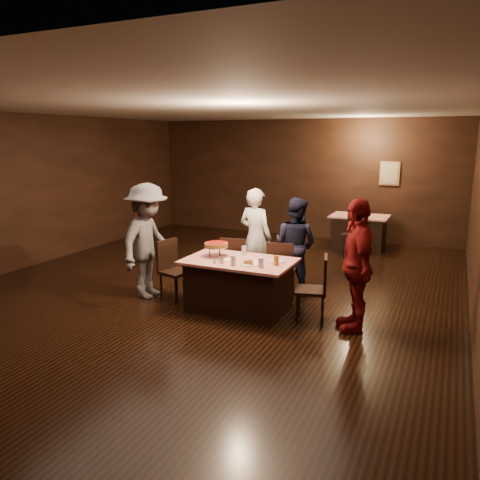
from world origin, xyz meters
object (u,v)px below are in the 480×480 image
chair_end_right (311,289)px  chair_end_left (176,271)px  diner_red_shirt (356,265)px  glass_back (244,251)px  back_table (359,232)px  diner_grey_knit (148,241)px  plate_empty (278,261)px  main_table (239,285)px  pizza_stand (216,245)px  chair_back_far (364,224)px  diner_navy_hoodie (295,245)px  glass_front_right (261,263)px  chair_back_near (353,233)px  glass_front_left (233,260)px  chair_far_left (236,264)px  chair_far_right (281,270)px  glass_amber (276,260)px  diner_white_jacket (255,237)px

chair_end_right → chair_end_left: bearing=-104.2°
diner_red_shirt → glass_back: (-1.76, 0.31, -0.05)m
back_table → diner_grey_knit: size_ratio=0.71×
diner_red_shirt → plate_empty: bearing=-121.0°
main_table → pizza_stand: (-0.40, 0.05, 0.57)m
chair_back_far → diner_navy_hoodie: diner_navy_hoodie is taller
chair_end_left → diner_grey_knit: (-0.48, -0.06, 0.44)m
diner_red_shirt → glass_front_right: diner_red_shirt is taller
chair_back_near → pizza_stand: pizza_stand is taller
glass_front_left → diner_grey_knit: bearing=171.5°
chair_far_left → glass_front_right: (0.85, -1.00, 0.37)m
chair_end_right → plate_empty: size_ratio=3.80×
pizza_stand → plate_empty: bearing=6.0°
chair_far_right → glass_amber: size_ratio=6.79×
main_table → chair_back_near: 4.23m
diner_grey_knit → glass_back: size_ratio=13.14×
pizza_stand → glass_front_left: bearing=-37.9°
diner_red_shirt → pizza_stand: diner_red_shirt is taller
chair_far_left → chair_end_left: size_ratio=1.00×
chair_far_right → diner_navy_hoodie: bearing=-108.1°
chair_end_right → chair_back_far: bearing=168.5°
plate_empty → chair_back_far: bearing=86.7°
back_table → diner_navy_hoodie: size_ratio=0.82×
diner_navy_hoodie → diner_red_shirt: bearing=147.7°
diner_navy_hoodie → chair_end_left: bearing=51.0°
chair_end_left → glass_back: (1.05, 0.30, 0.37)m
diner_red_shirt → glass_front_right: bearing=-102.3°
chair_back_near → diner_red_shirt: (0.86, -4.15, 0.41)m
glass_back → back_table: bearing=78.8°
chair_far_left → diner_red_shirt: size_ratio=0.54×
glass_front_right → chair_back_near: bearing=84.8°
glass_back → glass_amber: bearing=-28.3°
main_table → diner_red_shirt: bearing=-0.2°
chair_far_right → diner_white_jacket: (-0.66, 0.49, 0.38)m
main_table → chair_far_right: chair_far_right is taller
chair_far_right → glass_back: 0.73m
chair_far_right → glass_amber: (0.20, -0.80, 0.37)m
back_table → glass_front_left: bearing=-98.9°
main_table → diner_white_jacket: diner_white_jacket is taller
chair_back_near → chair_far_left: bearing=-101.3°
back_table → diner_white_jacket: 3.80m
chair_back_far → diner_navy_hoodie: size_ratio=0.60×
plate_empty → chair_far_left: bearing=147.7°
back_table → chair_back_near: bearing=-90.0°
diner_grey_knit → diner_red_shirt: size_ratio=1.04×
chair_back_near → glass_front_right: 4.42m
plate_empty → glass_amber: 0.22m
glass_front_left → diner_white_jacket: bearing=101.3°
chair_end_right → glass_front_right: chair_end_right is taller
diner_red_shirt → diner_grey_knit: bearing=-112.4°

